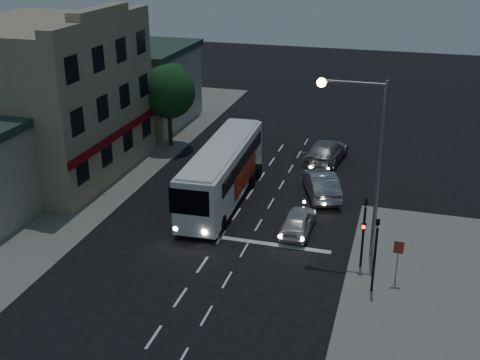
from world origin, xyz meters
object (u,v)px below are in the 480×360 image
(tour_bus, at_px, (223,171))
(traffic_signal_side, at_px, (376,246))
(car_sedan_a, at_px, (321,184))
(street_tree, at_px, (168,89))
(car_suv, at_px, (298,221))
(car_sedan_b, at_px, (326,152))
(traffic_signal_main, at_px, (364,225))
(streetlight, at_px, (367,149))
(regulatory_sign, at_px, (398,255))

(tour_bus, xyz_separation_m, traffic_signal_side, (9.69, -7.96, 0.51))
(car_sedan_a, relative_size, street_tree, 0.78)
(car_suv, distance_m, car_sedan_b, 11.13)
(traffic_signal_main, bearing_deg, car_sedan_a, 111.65)
(car_suv, height_order, street_tree, street_tree)
(streetlight, bearing_deg, car_suv, 155.11)
(car_suv, height_order, traffic_signal_side, traffic_signal_side)
(regulatory_sign, bearing_deg, car_sedan_b, 110.17)
(tour_bus, relative_size, regulatory_sign, 5.27)
(tour_bus, height_order, street_tree, street_tree)
(traffic_signal_side, bearing_deg, car_suv, 131.38)
(traffic_signal_side, height_order, regulatory_sign, traffic_signal_side)
(streetlight, bearing_deg, car_sedan_a, 113.87)
(car_sedan_a, bearing_deg, traffic_signal_side, 91.53)
(tour_bus, relative_size, car_suv, 2.95)
(car_sedan_b, bearing_deg, street_tree, 5.52)
(traffic_signal_main, relative_size, traffic_signal_side, 1.00)
(tour_bus, relative_size, street_tree, 1.87)
(tour_bus, distance_m, car_sedan_a, 6.25)
(streetlight, bearing_deg, traffic_signal_side, -74.30)
(regulatory_sign, bearing_deg, streetlight, 128.75)
(regulatory_sign, bearing_deg, traffic_signal_side, -136.08)
(car_sedan_b, xyz_separation_m, regulatory_sign, (5.57, -15.16, 0.78))
(traffic_signal_side, relative_size, streetlight, 0.46)
(streetlight, xyz_separation_m, street_tree, (-15.55, 12.82, -1.23))
(car_sedan_a, distance_m, traffic_signal_side, 11.03)
(car_suv, bearing_deg, traffic_signal_side, 131.67)
(regulatory_sign, xyz_separation_m, streetlight, (-1.96, 2.44, 4.14))
(car_suv, xyz_separation_m, streetlight, (3.45, -1.60, 5.06))
(car_suv, relative_size, car_sedan_a, 0.82)
(car_sedan_a, bearing_deg, streetlight, 94.16)
(car_suv, height_order, car_sedan_a, car_sedan_a)
(tour_bus, bearing_deg, car_sedan_b, 55.86)
(street_tree, bearing_deg, car_suv, -42.84)
(traffic_signal_side, height_order, streetlight, streetlight)
(street_tree, bearing_deg, streetlight, -39.51)
(car_suv, distance_m, traffic_signal_main, 5.09)
(car_suv, bearing_deg, regulatory_sign, 143.53)
(tour_bus, bearing_deg, traffic_signal_main, -35.69)
(traffic_signal_side, xyz_separation_m, street_tree, (-16.51, 16.22, 2.08))
(tour_bus, bearing_deg, car_suv, -31.31)
(traffic_signal_main, xyz_separation_m, street_tree, (-15.81, 14.25, 2.08))
(car_sedan_b, height_order, streetlight, streetlight)
(car_sedan_a, xyz_separation_m, traffic_signal_side, (3.95, -10.17, 1.63))
(tour_bus, xyz_separation_m, traffic_signal_main, (8.99, -5.99, 0.51))
(car_suv, distance_m, traffic_signal_side, 6.89)
(traffic_signal_main, height_order, streetlight, streetlight)
(car_suv, distance_m, regulatory_sign, 6.81)
(car_suv, relative_size, streetlight, 0.44)
(car_sedan_a, bearing_deg, regulatory_sign, 98.56)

